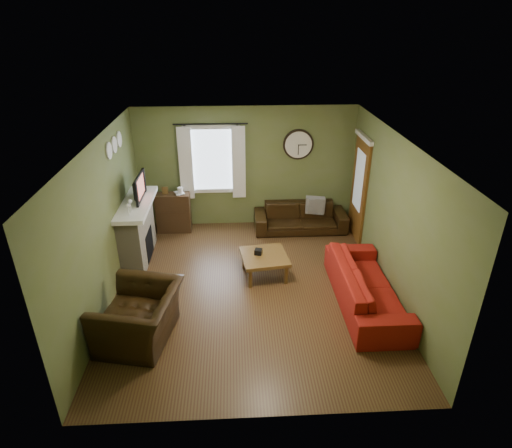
{
  "coord_description": "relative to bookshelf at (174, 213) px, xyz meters",
  "views": [
    {
      "loc": [
        -0.25,
        -6.08,
        4.28
      ],
      "look_at": [
        0.1,
        0.4,
        1.05
      ],
      "focal_mm": 30.0,
      "sensor_mm": 36.0,
      "label": 1
    }
  ],
  "objects": [
    {
      "name": "medallion_mid",
      "position": [
        -0.71,
        -1.14,
        1.82
      ],
      "size": [
        0.28,
        0.28,
        0.03
      ],
      "primitive_type": "cylinder",
      "color": "white",
      "rests_on": "wall_left"
    },
    {
      "name": "medallion_right",
      "position": [
        -0.71,
        -0.79,
        1.82
      ],
      "size": [
        0.28,
        0.28,
        0.03
      ],
      "primitive_type": "cylinder",
      "color": "white",
      "rests_on": "wall_left"
    },
    {
      "name": "curtain_left",
      "position": [
        0.32,
        0.19,
        1.02
      ],
      "size": [
        0.28,
        0.04,
        1.55
      ],
      "primitive_type": "cube",
      "color": "white",
      "rests_on": "wall_back"
    },
    {
      "name": "wall_front",
      "position": [
        1.57,
        -4.89,
        0.87
      ],
      "size": [
        4.6,
        0.0,
        2.6
      ],
      "primitive_type": "cube",
      "color": "#5E6C39",
      "rests_on": "ground"
    },
    {
      "name": "medallion_left",
      "position": [
        -0.71,
        -1.49,
        1.82
      ],
      "size": [
        0.28,
        0.28,
        0.03
      ],
      "primitive_type": "cylinder",
      "color": "white",
      "rests_on": "wall_left"
    },
    {
      "name": "mantel",
      "position": [
        -0.5,
        -1.14,
        0.71
      ],
      "size": [
        0.58,
        1.6,
        0.08
      ],
      "primitive_type": "cube",
      "color": "white",
      "rests_on": "fireplace"
    },
    {
      "name": "wine_glass_b",
      "position": [
        -0.48,
        -1.53,
        0.86
      ],
      "size": [
        0.08,
        0.08,
        0.22
      ],
      "primitive_type": null,
      "color": "white",
      "rests_on": "mantel"
    },
    {
      "name": "fireplace",
      "position": [
        -0.53,
        -1.14,
        0.12
      ],
      "size": [
        0.4,
        1.4,
        1.1
      ],
      "primitive_type": "cube",
      "color": "tan",
      "rests_on": "floor"
    },
    {
      "name": "wall_left",
      "position": [
        -0.73,
        -2.29,
        0.87
      ],
      "size": [
        0.0,
        5.2,
        2.6
      ],
      "primitive_type": "cube",
      "color": "#5E6C39",
      "rests_on": "ground"
    },
    {
      "name": "curtain_right",
      "position": [
        1.42,
        0.19,
        1.02
      ],
      "size": [
        0.28,
        0.04,
        1.55
      ],
      "primitive_type": "cube",
      "color": "white",
      "rests_on": "wall_back"
    },
    {
      "name": "wine_glass_a",
      "position": [
        -0.48,
        -1.69,
        0.85
      ],
      "size": [
        0.07,
        0.07,
        0.21
      ],
      "primitive_type": null,
      "color": "white",
      "rests_on": "mantel"
    },
    {
      "name": "firebox",
      "position": [
        -0.34,
        -1.14,
        -0.13
      ],
      "size": [
        0.04,
        0.6,
        0.55
      ],
      "primitive_type": "cube",
      "color": "black",
      "rests_on": "fireplace"
    },
    {
      "name": "sofa_red",
      "position": [
        3.4,
        -2.77,
        -0.09
      ],
      "size": [
        0.89,
        2.28,
        0.67
      ],
      "primitive_type": "imported",
      "rotation": [
        0.0,
        0.0,
        1.57
      ],
      "color": "maroon",
      "rests_on": "floor"
    },
    {
      "name": "door",
      "position": [
        3.84,
        -0.44,
        0.62
      ],
      "size": [
        0.05,
        0.9,
        2.1
      ],
      "primitive_type": "cube",
      "color": "brown",
      "rests_on": "floor"
    },
    {
      "name": "bookshelf",
      "position": [
        0.0,
        0.0,
        0.0
      ],
      "size": [
        0.72,
        0.31,
        0.86
      ],
      "primitive_type": null,
      "color": "#362314",
      "rests_on": "floor"
    },
    {
      "name": "floor",
      "position": [
        1.57,
        -2.29,
        -0.43
      ],
      "size": [
        4.6,
        5.2,
        0.0
      ],
      "primitive_type": "cube",
      "color": "#4B331B",
      "rests_on": "ground"
    },
    {
      "name": "tissue_box",
      "position": [
        1.71,
        -1.83,
        -0.03
      ],
      "size": [
        0.15,
        0.15,
        0.1
      ],
      "primitive_type": "cube",
      "rotation": [
        0.0,
        0.0,
        -0.29
      ],
      "color": "black",
      "rests_on": "coffee_table"
    },
    {
      "name": "tv_screen",
      "position": [
        -0.4,
        -0.99,
        0.98
      ],
      "size": [
        0.02,
        0.62,
        0.36
      ],
      "primitive_type": "cube",
      "color": "#994C3F",
      "rests_on": "mantel"
    },
    {
      "name": "wall_right",
      "position": [
        3.87,
        -2.29,
        0.87
      ],
      "size": [
        0.0,
        5.2,
        2.6
      ],
      "primitive_type": "cube",
      "color": "#5E6C39",
      "rests_on": "ground"
    },
    {
      "name": "curtain_rod",
      "position": [
        0.87,
        0.19,
        1.84
      ],
      "size": [
        0.03,
        0.03,
        1.5
      ],
      "primitive_type": "cylinder",
      "color": "black",
      "rests_on": "wall_back"
    },
    {
      "name": "window_pane",
      "position": [
        0.87,
        0.29,
        1.07
      ],
      "size": [
        1.0,
        0.02,
        1.3
      ],
      "primitive_type": null,
      "color": "silver",
      "rests_on": "wall_back"
    },
    {
      "name": "wall_clock",
      "position": [
        2.67,
        0.26,
        1.37
      ],
      "size": [
        0.64,
        0.06,
        0.64
      ],
      "primitive_type": null,
      "color": "white",
      "rests_on": "wall_back"
    },
    {
      "name": "sofa_brown",
      "position": [
        2.72,
        -0.09,
        -0.14
      ],
      "size": [
        1.96,
        0.77,
        0.57
      ],
      "primitive_type": "imported",
      "color": "black",
      "rests_on": "floor"
    },
    {
      "name": "wall_back",
      "position": [
        1.57,
        0.31,
        0.87
      ],
      "size": [
        4.6,
        0.0,
        2.6
      ],
      "primitive_type": "cube",
      "color": "#5E6C39",
      "rests_on": "ground"
    },
    {
      "name": "ceiling",
      "position": [
        1.57,
        -2.29,
        2.17
      ],
      "size": [
        4.6,
        5.2,
        0.0
      ],
      "primitive_type": "cube",
      "color": "white",
      "rests_on": "ground"
    },
    {
      "name": "coffee_table",
      "position": [
        1.81,
        -1.88,
        -0.22
      ],
      "size": [
        0.89,
        0.89,
        0.42
      ],
      "primitive_type": null,
      "rotation": [
        0.0,
        0.0,
        0.14
      ],
      "color": "brown",
      "rests_on": "floor"
    },
    {
      "name": "armchair",
      "position": [
        -0.08,
        -3.43,
        -0.04
      ],
      "size": [
        1.26,
        1.38,
        0.78
      ],
      "primitive_type": "imported",
      "rotation": [
        0.0,
        0.0,
        -1.77
      ],
      "color": "black",
      "rests_on": "floor"
    },
    {
      "name": "tv",
      "position": [
        -0.48,
        -0.99,
        0.93
      ],
      "size": [
        0.08,
        0.6,
        0.35
      ],
      "primitive_type": "imported",
      "rotation": [
        0.0,
        0.0,
        1.57
      ],
      "color": "black",
      "rests_on": "mantel"
    },
    {
      "name": "book",
      "position": [
        0.07,
        -0.01,
        0.53
      ],
      "size": [
        0.26,
        0.3,
        0.02
      ],
      "primitive_type": "imported",
      "rotation": [
        0.0,
        0.0,
        0.39
      ],
      "color": "brown",
      "rests_on": "bookshelf"
    },
    {
      "name": "pillow_right",
      "position": [
        3.04,
        -0.05,
        0.12
      ],
      "size": [
        0.42,
        0.21,
        0.4
      ],
      "primitive_type": "cube",
      "rotation": [
        0.0,
        0.0,
        -0.23
      ],
      "color": "gray",
      "rests_on": "sofa_brown"
    },
    {
      "name": "pillow_left",
      "position": [
        3.06,
        -0.07,
        0.12
      ],
      "size": [
        0.37,
        0.14,
        0.36
      ],
      "primitive_type": "cube",
      "rotation": [
        0.0,
        0.0,
        -0.08
      ],
      "color": "gray",
      "rests_on": "sofa_brown"
    }
  ]
}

